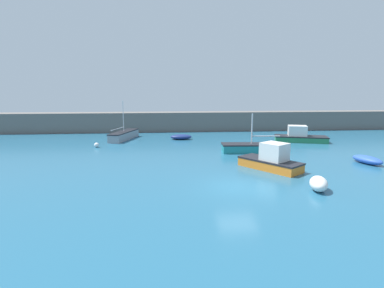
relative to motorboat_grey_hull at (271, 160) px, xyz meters
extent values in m
cube|color=#235B7A|center=(-3.56, -3.92, -0.84)|extent=(120.00, 120.00, 0.20)
cube|color=#66605B|center=(-3.56, 22.86, 0.67)|extent=(63.99, 2.96, 2.80)
cube|color=orange|center=(-0.08, 0.11, -0.43)|extent=(4.29, 4.94, 0.62)
cube|color=black|center=(-0.08, 0.11, -0.05)|extent=(4.38, 5.04, 0.12)
cube|color=silver|center=(0.13, -0.18, 0.61)|extent=(2.27, 2.31, 1.46)
cube|color=teal|center=(0.33, 6.45, -0.37)|extent=(5.74, 2.15, 0.73)
cube|color=black|center=(0.33, 6.45, 0.06)|extent=(5.85, 2.19, 0.12)
cylinder|color=silver|center=(0.33, 6.45, 1.53)|extent=(0.12, 0.12, 3.07)
cylinder|color=silver|center=(1.71, 6.37, 0.85)|extent=(2.76, 0.28, 0.10)
ellipsoid|color=navy|center=(-6.07, 14.91, -0.43)|extent=(2.67, 1.49, 0.62)
ellipsoid|color=white|center=(1.10, -5.07, -0.30)|extent=(1.59, 2.06, 0.86)
ellipsoid|color=#2D56B7|center=(8.55, 1.06, -0.41)|extent=(1.83, 2.92, 0.64)
cube|color=#287A4C|center=(7.85, 11.82, -0.44)|extent=(6.16, 3.74, 0.59)
cube|color=black|center=(7.85, 11.82, -0.09)|extent=(6.28, 3.82, 0.12)
cube|color=silver|center=(7.44, 11.95, 0.51)|extent=(2.43, 2.17, 1.32)
cube|color=gray|center=(-13.08, 15.48, -0.29)|extent=(3.10, 6.10, 0.90)
cube|color=black|center=(-13.08, 15.48, 0.22)|extent=(3.17, 6.22, 0.12)
cylinder|color=silver|center=(-13.08, 15.48, 2.09)|extent=(0.08, 0.08, 3.87)
cylinder|color=silver|center=(-13.58, 13.85, 0.80)|extent=(1.07, 3.28, 0.07)
sphere|color=white|center=(-15.31, 10.47, -0.49)|extent=(0.50, 0.50, 0.50)
camera|label=1|loc=(-8.08, -21.57, 5.21)|focal=28.00mm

